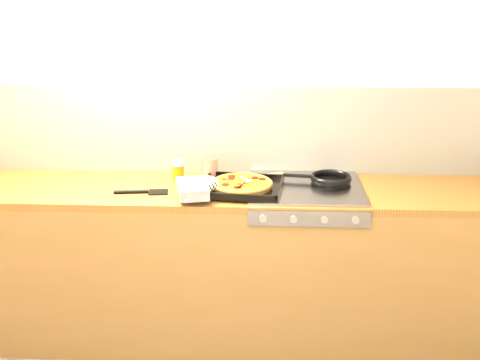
{
  "coord_description": "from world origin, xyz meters",
  "views": [
    {
      "loc": [
        0.24,
        -1.95,
        1.94
      ],
      "look_at": [
        0.1,
        1.08,
        0.95
      ],
      "focal_mm": 45.0,
      "sensor_mm": 36.0,
      "label": 1
    }
  ],
  "objects_px": {
    "pizza_on_tray": "(228,185)",
    "frying_pan": "(330,179)",
    "tomato_can": "(210,168)",
    "juice_glass": "(178,170)"
  },
  "relations": [
    {
      "from": "pizza_on_tray",
      "to": "frying_pan",
      "type": "distance_m",
      "value": 0.56
    },
    {
      "from": "pizza_on_tray",
      "to": "tomato_can",
      "type": "bearing_deg",
      "value": 115.66
    },
    {
      "from": "pizza_on_tray",
      "to": "juice_glass",
      "type": "relative_size",
      "value": 5.21
    },
    {
      "from": "tomato_can",
      "to": "juice_glass",
      "type": "height_order",
      "value": "tomato_can"
    },
    {
      "from": "tomato_can",
      "to": "frying_pan",
      "type": "bearing_deg",
      "value": -7.12
    },
    {
      "from": "frying_pan",
      "to": "tomato_can",
      "type": "xyz_separation_m",
      "value": [
        -0.66,
        0.08,
        0.03
      ]
    },
    {
      "from": "juice_glass",
      "to": "pizza_on_tray",
      "type": "bearing_deg",
      "value": -37.45
    },
    {
      "from": "frying_pan",
      "to": "juice_glass",
      "type": "relative_size",
      "value": 3.48
    },
    {
      "from": "frying_pan",
      "to": "juice_glass",
      "type": "height_order",
      "value": "juice_glass"
    },
    {
      "from": "pizza_on_tray",
      "to": "frying_pan",
      "type": "bearing_deg",
      "value": 16.39
    }
  ]
}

